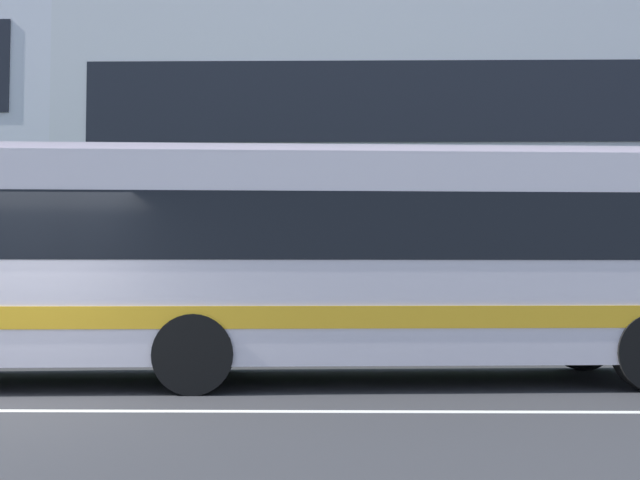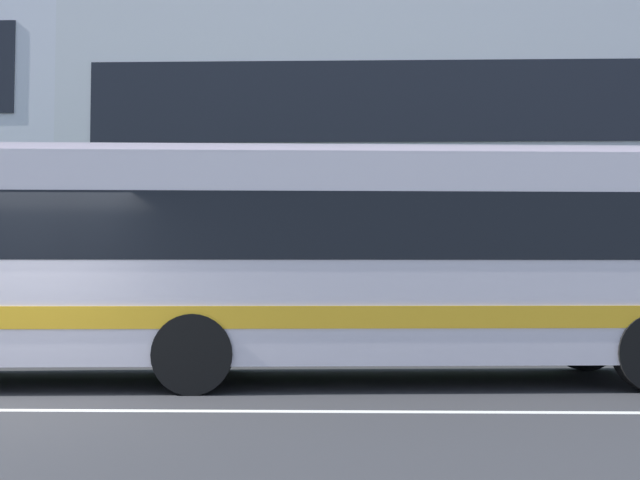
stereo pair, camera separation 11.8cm
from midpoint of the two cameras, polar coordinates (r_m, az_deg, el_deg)
hedge_row_far at (r=15.59m, az=-17.62°, el=-5.88°), size 20.68×1.10×1.16m
apartment_block_right at (r=22.90m, az=11.61°, el=5.72°), size 21.98×8.14×9.69m
transit_bus at (r=11.00m, az=-4.82°, el=-1.22°), size 12.24×3.30×3.16m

